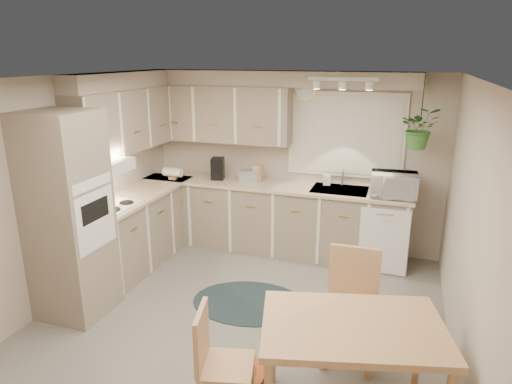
% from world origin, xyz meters
% --- Properties ---
extents(floor, '(4.20, 4.20, 0.00)m').
position_xyz_m(floor, '(0.00, 0.00, 0.00)').
color(floor, slate).
rests_on(floor, ground).
extents(ceiling, '(4.20, 4.20, 0.00)m').
position_xyz_m(ceiling, '(0.00, 0.00, 2.40)').
color(ceiling, white).
rests_on(ceiling, wall_back).
extents(wall_back, '(4.00, 0.04, 2.40)m').
position_xyz_m(wall_back, '(0.00, 2.10, 1.20)').
color(wall_back, '#AC9E8E').
rests_on(wall_back, floor).
extents(wall_front, '(4.00, 0.04, 2.40)m').
position_xyz_m(wall_front, '(0.00, -2.10, 1.20)').
color(wall_front, '#AC9E8E').
rests_on(wall_front, floor).
extents(wall_left, '(0.04, 4.20, 2.40)m').
position_xyz_m(wall_left, '(-2.00, 0.00, 1.20)').
color(wall_left, '#AC9E8E').
rests_on(wall_left, floor).
extents(wall_right, '(0.04, 4.20, 2.40)m').
position_xyz_m(wall_right, '(2.00, 0.00, 1.20)').
color(wall_right, '#AC9E8E').
rests_on(wall_right, floor).
extents(base_cab_left, '(0.60, 1.85, 0.90)m').
position_xyz_m(base_cab_left, '(-1.70, 0.88, 0.45)').
color(base_cab_left, gray).
rests_on(base_cab_left, floor).
extents(base_cab_back, '(3.60, 0.60, 0.90)m').
position_xyz_m(base_cab_back, '(-0.20, 1.80, 0.45)').
color(base_cab_back, gray).
rests_on(base_cab_back, floor).
extents(counter_left, '(0.64, 1.89, 0.04)m').
position_xyz_m(counter_left, '(-1.69, 0.88, 0.92)').
color(counter_left, beige).
rests_on(counter_left, base_cab_left).
extents(counter_back, '(3.64, 0.64, 0.04)m').
position_xyz_m(counter_back, '(-0.20, 1.79, 0.92)').
color(counter_back, beige).
rests_on(counter_back, base_cab_back).
extents(oven_stack, '(0.65, 0.65, 2.10)m').
position_xyz_m(oven_stack, '(-1.68, -0.38, 1.05)').
color(oven_stack, gray).
rests_on(oven_stack, floor).
extents(wall_oven_face, '(0.02, 0.56, 0.58)m').
position_xyz_m(wall_oven_face, '(-1.35, -0.38, 1.05)').
color(wall_oven_face, silver).
rests_on(wall_oven_face, oven_stack).
extents(upper_cab_left, '(0.35, 2.00, 0.75)m').
position_xyz_m(upper_cab_left, '(-1.82, 1.00, 1.83)').
color(upper_cab_left, gray).
rests_on(upper_cab_left, wall_left).
extents(upper_cab_back, '(2.00, 0.35, 0.75)m').
position_xyz_m(upper_cab_back, '(-1.00, 1.93, 1.83)').
color(upper_cab_back, gray).
rests_on(upper_cab_back, wall_back).
extents(soffit_left, '(0.30, 2.00, 0.20)m').
position_xyz_m(soffit_left, '(-1.85, 1.00, 2.30)').
color(soffit_left, '#AC9E8E').
rests_on(soffit_left, wall_left).
extents(soffit_back, '(3.60, 0.30, 0.20)m').
position_xyz_m(soffit_back, '(-0.20, 1.95, 2.30)').
color(soffit_back, '#AC9E8E').
rests_on(soffit_back, wall_back).
extents(cooktop, '(0.52, 0.58, 0.02)m').
position_xyz_m(cooktop, '(-1.68, 0.30, 0.94)').
color(cooktop, silver).
rests_on(cooktop, counter_left).
extents(range_hood, '(0.40, 0.60, 0.14)m').
position_xyz_m(range_hood, '(-1.70, 0.30, 1.40)').
color(range_hood, silver).
rests_on(range_hood, upper_cab_left).
extents(window_blinds, '(1.40, 0.02, 1.00)m').
position_xyz_m(window_blinds, '(0.70, 2.07, 1.60)').
color(window_blinds, white).
rests_on(window_blinds, wall_back).
extents(window_frame, '(1.50, 0.02, 1.10)m').
position_xyz_m(window_frame, '(0.70, 2.08, 1.60)').
color(window_frame, beige).
rests_on(window_frame, wall_back).
extents(sink, '(0.70, 0.48, 0.10)m').
position_xyz_m(sink, '(0.70, 1.80, 0.90)').
color(sink, '#9C9FA3').
rests_on(sink, counter_back).
extents(dishwasher_front, '(0.58, 0.02, 0.83)m').
position_xyz_m(dishwasher_front, '(1.30, 1.49, 0.42)').
color(dishwasher_front, silver).
rests_on(dishwasher_front, base_cab_back).
extents(track_light_bar, '(0.80, 0.04, 0.04)m').
position_xyz_m(track_light_bar, '(0.70, 1.55, 2.33)').
color(track_light_bar, silver).
rests_on(track_light_bar, ceiling).
extents(wall_clock, '(0.30, 0.03, 0.30)m').
position_xyz_m(wall_clock, '(0.15, 2.07, 2.18)').
color(wall_clock, '#EDC853').
rests_on(wall_clock, wall_back).
extents(dining_table, '(1.43, 1.13, 0.80)m').
position_xyz_m(dining_table, '(1.22, -0.99, 0.40)').
color(dining_table, tan).
rests_on(dining_table, floor).
extents(chair_left, '(0.49, 0.49, 0.86)m').
position_xyz_m(chair_left, '(0.35, -1.22, 0.43)').
color(chair_left, tan).
rests_on(chair_left, floor).
extents(chair_back, '(0.48, 0.48, 1.00)m').
position_xyz_m(chair_back, '(1.13, -0.31, 0.50)').
color(chair_back, tan).
rests_on(chair_back, floor).
extents(braided_rug, '(1.35, 1.08, 0.01)m').
position_xyz_m(braided_rug, '(-0.02, 0.32, 0.01)').
color(braided_rug, black).
rests_on(braided_rug, floor).
extents(pet_bed, '(0.48, 0.48, 0.11)m').
position_xyz_m(pet_bed, '(0.30, -0.90, 0.06)').
color(pet_bed, '#A75821').
rests_on(pet_bed, floor).
extents(microwave, '(0.56, 0.34, 0.37)m').
position_xyz_m(microwave, '(1.36, 1.70, 1.12)').
color(microwave, silver).
rests_on(microwave, counter_back).
extents(soap_bottle, '(0.14, 0.22, 0.10)m').
position_xyz_m(soap_bottle, '(0.51, 1.95, 0.99)').
color(soap_bottle, silver).
rests_on(soap_bottle, counter_back).
extents(hanging_plant, '(0.49, 0.53, 0.38)m').
position_xyz_m(hanging_plant, '(1.59, 1.70, 1.74)').
color(hanging_plant, '#346B2B').
rests_on(hanging_plant, ceiling).
extents(coffee_maker, '(0.21, 0.24, 0.30)m').
position_xyz_m(coffee_maker, '(-0.99, 1.80, 1.09)').
color(coffee_maker, black).
rests_on(coffee_maker, counter_back).
extents(toaster, '(0.27, 0.18, 0.15)m').
position_xyz_m(toaster, '(-0.54, 1.82, 1.02)').
color(toaster, '#9C9FA3').
rests_on(toaster, counter_back).
extents(knife_block, '(0.12, 0.12, 0.23)m').
position_xyz_m(knife_block, '(-0.42, 1.85, 1.06)').
color(knife_block, tan).
rests_on(knife_block, counter_back).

